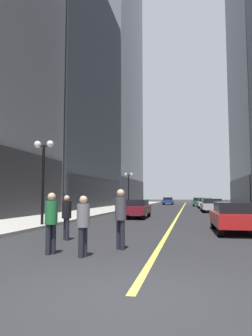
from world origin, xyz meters
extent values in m
plane|color=#262628|center=(0.00, 35.00, 0.00)|extent=(200.00, 200.00, 0.00)
cube|color=#ADA8A0|center=(-8.25, 35.00, 0.07)|extent=(4.50, 78.00, 0.15)
cube|color=#ADA8A0|center=(8.25, 35.00, 0.07)|extent=(4.50, 78.00, 0.15)
cube|color=#E5D64C|center=(0.00, 35.00, 0.00)|extent=(0.16, 70.00, 0.01)
cube|color=#4C515B|center=(-16.65, 34.50, 15.38)|extent=(12.31, 24.00, 30.76)
cube|color=black|center=(-10.60, 34.50, 1.85)|extent=(0.50, 22.80, 3.69)
cube|color=slate|center=(-18.04, 60.00, 38.13)|extent=(15.07, 26.00, 76.26)
cube|color=#212327|center=(-10.60, 60.00, 2.50)|extent=(0.50, 24.70, 5.00)
cube|color=#212327|center=(10.60, 60.00, 2.50)|extent=(0.50, 24.70, 5.00)
cube|color=#B21919|center=(2.87, 9.31, 0.59)|extent=(1.92, 4.17, 0.55)
cube|color=black|center=(2.88, 9.11, 1.07)|extent=(1.67, 2.35, 0.50)
cylinder|color=black|center=(2.04, 10.75, 0.32)|extent=(0.23, 0.64, 0.64)
cylinder|color=black|center=(3.65, 10.78, 0.32)|extent=(0.23, 0.64, 0.64)
cylinder|color=black|center=(2.10, 7.85, 0.32)|extent=(0.23, 0.64, 0.64)
cube|color=maroon|center=(-2.95, 17.40, 0.59)|extent=(1.93, 4.51, 0.55)
cube|color=black|center=(-2.95, 17.63, 1.07)|extent=(1.68, 2.53, 0.50)
cylinder|color=black|center=(-2.11, 15.84, 0.32)|extent=(0.23, 0.64, 0.64)
cylinder|color=black|center=(-3.75, 15.82, 0.32)|extent=(0.23, 0.64, 0.64)
cylinder|color=black|center=(-2.14, 18.98, 0.32)|extent=(0.23, 0.64, 0.64)
cylinder|color=black|center=(-3.78, 18.96, 0.32)|extent=(0.23, 0.64, 0.64)
cube|color=#B7B7BC|center=(3.02, 27.02, 0.59)|extent=(2.04, 4.70, 0.55)
cube|color=black|center=(3.02, 26.79, 1.07)|extent=(1.75, 2.65, 0.50)
cylinder|color=black|center=(2.14, 28.62, 0.32)|extent=(0.24, 0.65, 0.64)
cylinder|color=black|center=(3.81, 28.67, 0.32)|extent=(0.24, 0.65, 0.64)
cylinder|color=black|center=(2.23, 25.37, 0.32)|extent=(0.24, 0.65, 0.64)
cylinder|color=black|center=(3.90, 25.41, 0.32)|extent=(0.24, 0.65, 0.64)
cube|color=silver|center=(2.85, 36.40, 0.59)|extent=(1.85, 4.41, 0.55)
cube|color=black|center=(2.86, 36.18, 1.07)|extent=(1.60, 2.48, 0.50)
cylinder|color=black|center=(2.06, 37.92, 0.32)|extent=(0.23, 0.64, 0.64)
cylinder|color=black|center=(3.58, 37.95, 0.32)|extent=(0.23, 0.64, 0.64)
cylinder|color=black|center=(2.12, 34.85, 0.32)|extent=(0.23, 0.64, 0.64)
cylinder|color=black|center=(3.64, 34.88, 0.32)|extent=(0.23, 0.64, 0.64)
cube|color=#196038|center=(2.32, 45.59, 0.59)|extent=(1.88, 4.77, 0.55)
cube|color=black|center=(2.32, 45.36, 1.07)|extent=(1.64, 2.68, 0.50)
cylinder|color=black|center=(1.54, 47.27, 0.32)|extent=(0.23, 0.64, 0.64)
cylinder|color=black|center=(3.13, 47.25, 0.32)|extent=(0.23, 0.64, 0.64)
cylinder|color=black|center=(1.51, 43.94, 0.32)|extent=(0.23, 0.64, 0.64)
cylinder|color=black|center=(3.10, 43.92, 0.32)|extent=(0.23, 0.64, 0.64)
cube|color=navy|center=(-3.00, 53.75, 0.59)|extent=(1.90, 4.32, 0.55)
cube|color=black|center=(-3.00, 53.96, 1.07)|extent=(1.67, 2.42, 0.50)
cylinder|color=black|center=(-2.17, 52.24, 0.32)|extent=(0.22, 0.64, 0.64)
cylinder|color=black|center=(-3.82, 52.23, 0.32)|extent=(0.22, 0.64, 0.64)
cylinder|color=black|center=(-2.19, 55.26, 0.32)|extent=(0.22, 0.64, 0.64)
cylinder|color=black|center=(-3.83, 55.25, 0.32)|extent=(0.22, 0.64, 0.64)
cylinder|color=black|center=(-1.82, 2.77, 0.39)|extent=(0.14, 0.14, 0.77)
cylinder|color=black|center=(-1.77, 2.92, 0.39)|extent=(0.14, 0.14, 0.77)
cylinder|color=slate|center=(-1.79, 2.84, 1.08)|extent=(0.42, 0.42, 0.61)
sphere|color=tan|center=(-1.79, 2.84, 1.48)|extent=(0.21, 0.21, 0.21)
cylinder|color=black|center=(-3.37, 5.66, 0.39)|extent=(0.14, 0.14, 0.78)
cylinder|color=black|center=(-3.48, 5.77, 0.39)|extent=(0.14, 0.14, 0.78)
cylinder|color=black|center=(-3.43, 5.71, 1.09)|extent=(0.48, 0.48, 0.62)
sphere|color=tan|center=(-3.43, 5.71, 1.50)|extent=(0.21, 0.21, 0.21)
cylinder|color=black|center=(-1.02, 4.12, 0.43)|extent=(0.14, 0.14, 0.87)
cylinder|color=black|center=(-1.15, 4.21, 0.43)|extent=(0.14, 0.14, 0.87)
cylinder|color=#3F3F44|center=(-1.08, 4.17, 1.21)|extent=(0.47, 0.47, 0.69)
sphere|color=tan|center=(-1.08, 4.17, 1.67)|extent=(0.23, 0.23, 0.23)
cylinder|color=black|center=(-2.83, 2.97, 0.41)|extent=(0.14, 0.14, 0.81)
cylinder|color=black|center=(-2.74, 3.11, 0.41)|extent=(0.14, 0.14, 0.81)
cylinder|color=#1E6633|center=(-2.78, 3.04, 1.13)|extent=(0.47, 0.47, 0.64)
sphere|color=tan|center=(-2.78, 3.04, 1.56)|extent=(0.22, 0.22, 0.22)
cylinder|color=black|center=(-6.40, 9.79, 2.10)|extent=(0.14, 0.14, 4.20)
cylinder|color=black|center=(-6.40, 9.79, 4.15)|extent=(0.80, 0.06, 0.06)
sphere|color=white|center=(-6.75, 9.79, 4.25)|extent=(0.36, 0.36, 0.36)
sphere|color=white|center=(-6.05, 9.79, 4.25)|extent=(0.36, 0.36, 0.36)
cylinder|color=black|center=(-6.40, 32.73, 2.10)|extent=(0.14, 0.14, 4.20)
cylinder|color=black|center=(-6.40, 32.73, 4.15)|extent=(0.80, 0.06, 0.06)
sphere|color=white|center=(-6.75, 32.73, 4.25)|extent=(0.36, 0.36, 0.36)
sphere|color=white|center=(-6.05, 32.73, 4.25)|extent=(0.36, 0.36, 0.36)
camera|label=1|loc=(0.95, -5.01, 1.58)|focal=33.42mm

